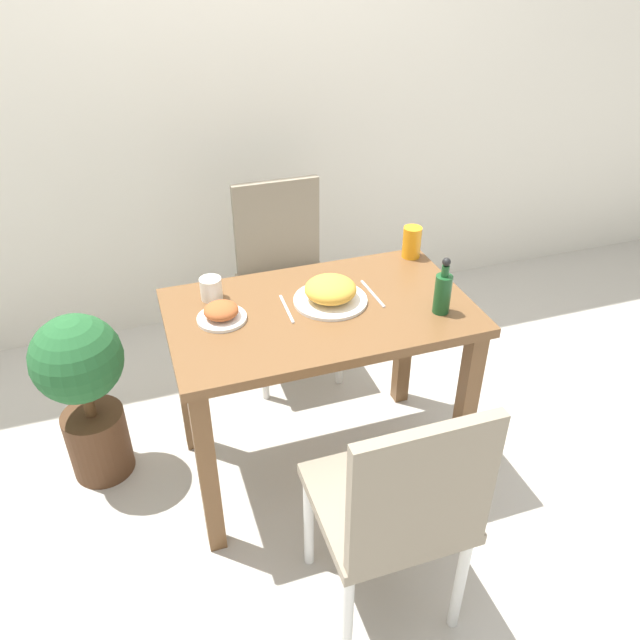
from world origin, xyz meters
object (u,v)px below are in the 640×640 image
object	(u,v)px
chair_near	(398,506)
side_plate	(221,313)
food_plate	(330,292)
sauce_bottle	(443,292)
chair_far	(285,270)
juice_glass	(412,242)
potted_plant_left	(84,386)
drink_cup	(211,289)

from	to	relation	value
chair_near	side_plate	size ratio (longest dim) A/B	5.36
food_plate	sauce_bottle	size ratio (longest dim) A/B	1.26
chair_far	food_plate	xyz separation A→B (m)	(-0.02, -0.69, 0.28)
food_plate	juice_glass	xyz separation A→B (m)	(0.41, 0.22, 0.02)
chair_far	potted_plant_left	world-z (taller)	chair_far
drink_cup	potted_plant_left	world-z (taller)	drink_cup
sauce_bottle	potted_plant_left	xyz separation A→B (m)	(-1.22, 0.40, -0.40)
drink_cup	juice_glass	world-z (taller)	juice_glass
drink_cup	potted_plant_left	distance (m)	0.61
chair_far	juice_glass	world-z (taller)	chair_far
chair_far	juice_glass	xyz separation A→B (m)	(0.39, -0.47, 0.30)
juice_glass	chair_near	bearing A→B (deg)	-116.39
food_plate	drink_cup	size ratio (longest dim) A/B	3.25
chair_far	sauce_bottle	xyz separation A→B (m)	(0.31, -0.87, 0.32)
chair_near	side_plate	xyz separation A→B (m)	(-0.33, 0.73, 0.26)
sauce_bottle	potted_plant_left	world-z (taller)	sauce_bottle
food_plate	chair_near	bearing A→B (deg)	-94.16
side_plate	potted_plant_left	xyz separation A→B (m)	(-0.50, 0.21, -0.35)
juice_glass	potted_plant_left	xyz separation A→B (m)	(-1.30, -0.01, -0.38)
side_plate	juice_glass	distance (m)	0.83
side_plate	food_plate	bearing A→B (deg)	-1.01
chair_near	drink_cup	world-z (taller)	chair_near
sauce_bottle	potted_plant_left	size ratio (longest dim) A/B	0.29
side_plate	sauce_bottle	size ratio (longest dim) A/B	0.81
juice_glass	potted_plant_left	distance (m)	1.35
chair_near	chair_far	world-z (taller)	same
food_plate	potted_plant_left	size ratio (longest dim) A/B	0.36
side_plate	potted_plant_left	distance (m)	0.64
drink_cup	food_plate	bearing A→B (deg)	-21.64
drink_cup	sauce_bottle	size ratio (longest dim) A/B	0.39
drink_cup	chair_far	bearing A→B (deg)	52.48
side_plate	potted_plant_left	size ratio (longest dim) A/B	0.23
chair_far	side_plate	distance (m)	0.84
chair_near	food_plate	distance (m)	0.77
side_plate	juice_glass	world-z (taller)	juice_glass
food_plate	drink_cup	distance (m)	0.42
chair_far	food_plate	bearing A→B (deg)	-91.85
food_plate	drink_cup	bearing A→B (deg)	158.36
side_plate	chair_far	bearing A→B (deg)	59.36
potted_plant_left	juice_glass	bearing A→B (deg)	0.32
sauce_bottle	drink_cup	bearing A→B (deg)	155.17
drink_cup	sauce_bottle	xyz separation A→B (m)	(0.72, -0.34, 0.04)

